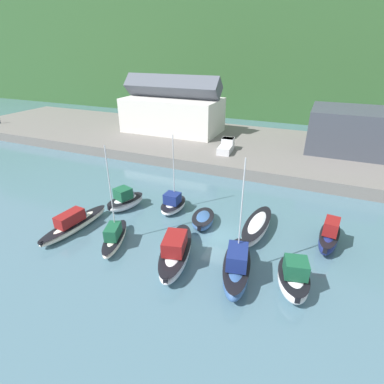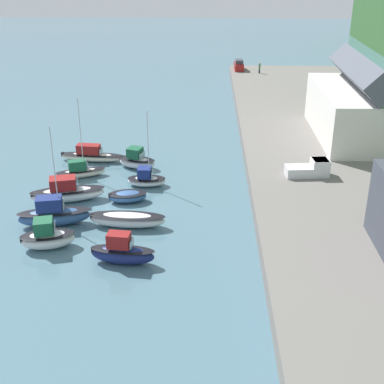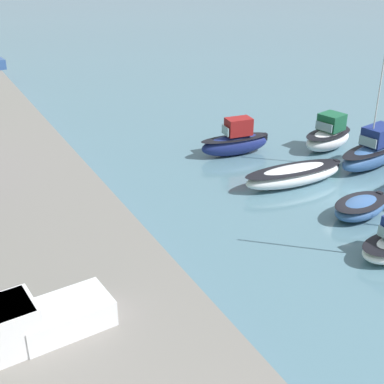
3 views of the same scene
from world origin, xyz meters
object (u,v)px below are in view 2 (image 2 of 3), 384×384
at_px(moored_boat_7, 67,192).
at_px(person_on_quay, 259,68).
at_px(moored_boat_0, 137,161).
at_px(moored_boat_1, 146,179).
at_px(moored_boat_6, 80,171).
at_px(moored_boat_3, 127,220).
at_px(pickup_truck_0, 311,169).
at_px(moored_boat_4, 122,252).
at_px(moored_boat_8, 54,215).
at_px(moored_boat_2, 128,196).
at_px(moored_boat_9, 47,237).
at_px(parked_car_0, 239,65).
at_px(moored_boat_5, 92,155).

distance_m(moored_boat_7, person_on_quay, 61.58).
xyz_separation_m(moored_boat_0, moored_boat_1, (5.34, 1.74, -0.13)).
bearing_deg(moored_boat_0, moored_boat_6, -44.54).
xyz_separation_m(moored_boat_3, moored_boat_6, (-11.94, -7.28, 0.05)).
bearing_deg(pickup_truck_0, moored_boat_0, -111.03).
distance_m(moored_boat_4, moored_boat_6, 20.17).
bearing_deg(moored_boat_7, moored_boat_8, -13.77).
height_order(moored_boat_0, moored_boat_2, moored_boat_0).
height_order(moored_boat_9, parked_car_0, parked_car_0).
height_order(moored_boat_6, moored_boat_7, moored_boat_6).
relative_size(moored_boat_1, moored_boat_5, 1.03).
xyz_separation_m(moored_boat_6, moored_boat_7, (6.44, 0.04, 0.23)).
xyz_separation_m(moored_boat_2, person_on_quay, (-56.08, 18.80, 2.15)).
relative_size(moored_boat_6, moored_boat_8, 0.95).
relative_size(moored_boat_0, moored_boat_8, 0.51).
xyz_separation_m(moored_boat_8, person_on_quay, (-61.53, 25.28, 1.63)).
bearing_deg(pickup_truck_0, moored_boat_4, -54.58).
bearing_deg(person_on_quay, moored_boat_9, -20.58).
xyz_separation_m(parked_car_0, pickup_truck_0, (55.17, 5.20, -0.10)).
distance_m(moored_boat_3, moored_boat_9, 7.91).
xyz_separation_m(moored_boat_9, pickup_truck_0, (-13.60, 25.96, 1.42)).
bearing_deg(moored_boat_0, pickup_truck_0, 92.68).
height_order(moored_boat_0, pickup_truck_0, pickup_truck_0).
relative_size(moored_boat_2, moored_boat_6, 0.46).
bearing_deg(moored_boat_5, moored_boat_9, 6.37).
distance_m(moored_boat_2, moored_boat_3, 5.57).
xyz_separation_m(moored_boat_7, moored_boat_8, (5.42, 0.02, 0.13)).
bearing_deg(moored_boat_4, moored_boat_0, -169.99).
distance_m(moored_boat_3, pickup_truck_0, 21.51).
height_order(moored_boat_2, moored_boat_6, moored_boat_6).
xyz_separation_m(moored_boat_4, moored_boat_7, (-12.16, -7.75, -0.07)).
xyz_separation_m(moored_boat_1, moored_boat_9, (14.06, -7.48, 0.26)).
relative_size(moored_boat_8, moored_boat_9, 1.93).
distance_m(moored_boat_3, moored_boat_4, 6.69).
bearing_deg(moored_boat_3, moored_boat_8, -87.11).
distance_m(moored_boat_2, moored_boat_5, 13.25).
height_order(moored_boat_3, moored_boat_8, moored_boat_8).
relative_size(moored_boat_8, person_on_quay, 4.73).
bearing_deg(moored_boat_1, pickup_truck_0, 88.99).
xyz_separation_m(moored_boat_3, pickup_truck_0, (-9.35, 19.30, 1.75)).
relative_size(moored_boat_1, moored_boat_4, 1.52).
height_order(moored_boat_1, moored_boat_3, moored_boat_1).
bearing_deg(pickup_truck_0, moored_boat_8, -75.75).
bearing_deg(moored_boat_5, moored_boat_6, 2.00).
height_order(moored_boat_2, person_on_quay, person_on_quay).
bearing_deg(moored_boat_5, pickup_truck_0, 78.88).
height_order(parked_car_0, pickup_truck_0, parked_car_0).
xyz_separation_m(moored_boat_5, moored_boat_9, (21.48, 0.29, 0.29)).
height_order(moored_boat_3, person_on_quay, person_on_quay).
bearing_deg(moored_boat_2, person_on_quay, 151.20).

